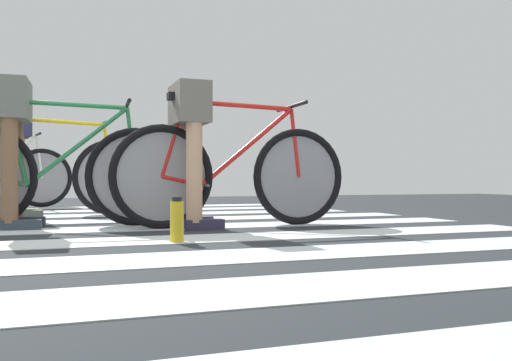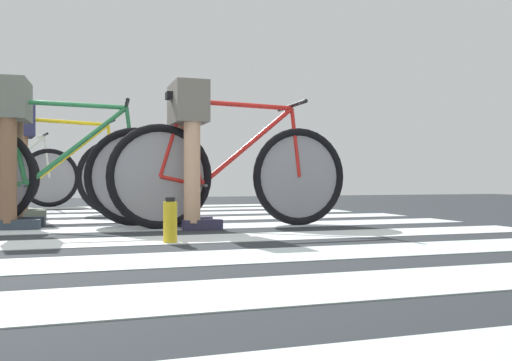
% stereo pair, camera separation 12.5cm
% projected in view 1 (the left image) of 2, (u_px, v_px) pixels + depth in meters
% --- Properties ---
extents(ground, '(18.00, 14.00, 0.02)m').
position_uv_depth(ground, '(118.00, 235.00, 3.50)').
color(ground, '#23282B').
extents(crosswalk_markings, '(5.41, 6.54, 0.00)m').
position_uv_depth(crosswalk_markings, '(111.00, 229.00, 3.74)').
color(crosswalk_markings, silver).
rests_on(crosswalk_markings, ground).
extents(bicycle_1_of_4, '(1.74, 0.52, 0.93)m').
position_uv_depth(bicycle_1_of_4, '(233.00, 173.00, 3.94)').
color(bicycle_1_of_4, black).
rests_on(bicycle_1_of_4, ground).
extents(cyclist_1_of_4, '(0.31, 0.41, 1.00)m').
position_uv_depth(cyclist_1_of_4, '(190.00, 135.00, 3.84)').
color(cyclist_1_of_4, tan).
rests_on(cyclist_1_of_4, ground).
extents(bicycle_2_of_4, '(1.74, 0.52, 0.93)m').
position_uv_depth(bicycle_2_of_4, '(61.00, 173.00, 3.89)').
color(bicycle_2_of_4, black).
rests_on(bicycle_2_of_4, ground).
extents(cyclist_2_of_4, '(0.33, 0.42, 1.02)m').
position_uv_depth(cyclist_2_of_4, '(13.00, 132.00, 3.80)').
color(cyclist_2_of_4, brown).
rests_on(cyclist_2_of_4, ground).
extents(bicycle_3_of_4, '(1.72, 0.53, 0.93)m').
position_uv_depth(bicycle_3_of_4, '(54.00, 174.00, 5.05)').
color(bicycle_3_of_4, black).
rests_on(bicycle_3_of_4, ground).
extents(cyclist_3_of_4, '(0.37, 0.44, 0.99)m').
position_uv_depth(cyclist_3_of_4, '(17.00, 145.00, 4.90)').
color(cyclist_3_of_4, brown).
rests_on(cyclist_3_of_4, ground).
extents(water_bottle, '(0.07, 0.07, 0.24)m').
position_uv_depth(water_bottle, '(177.00, 221.00, 2.97)').
color(water_bottle, gold).
rests_on(water_bottle, ground).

